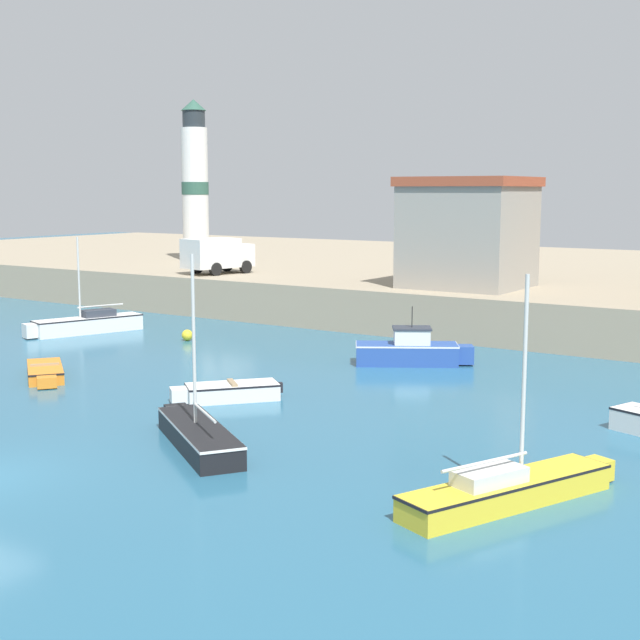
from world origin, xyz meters
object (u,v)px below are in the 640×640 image
Objects in this scene: dinghy_orange_7 at (45,372)px; dinghy_white_8 at (229,391)px; sailboat_black_0 at (198,434)px; harbor_shed_mid_row at (468,232)px; lighthouse at (195,184)px; sailboat_yellow_2 at (509,488)px; mooring_buoy at (187,335)px; motorboat_blue_4 at (410,351)px; sailboat_white_6 at (87,324)px; truck_on_quay at (218,254)px.

dinghy_orange_7 is 8.56m from dinghy_white_8.
sailboat_black_0 is 25.57m from harbor_shed_mid_row.
dinghy_orange_7 is (-11.47, 3.91, -0.12)m from sailboat_black_0.
sailboat_yellow_2 is at bearing -39.63° from lighthouse.
dinghy_orange_7 is 6.96× the size of mooring_buoy.
sailboat_yellow_2 reaches higher than motorboat_blue_4.
dinghy_orange_7 is (7.37, -8.79, -0.23)m from sailboat_white_6.
harbor_shed_mid_row is (0.16, 19.89, 4.90)m from dinghy_white_8.
sailboat_white_6 is at bearing 146.03° from sailboat_black_0.
lighthouse is at bearing 138.56° from truck_on_quay.
motorboat_blue_4 is 1.27× the size of dinghy_orange_7.
harbor_shed_mid_row is (9.99, 11.17, 4.95)m from mooring_buoy.
motorboat_blue_4 is 0.79× the size of harbor_shed_mid_row.
motorboat_blue_4 is at bearing 44.58° from dinghy_orange_7.
sailboat_white_6 is (-18.14, -1.83, -0.10)m from motorboat_blue_4.
mooring_buoy is 0.05× the size of lighthouse.
sailboat_white_6 is (-18.84, 12.69, 0.11)m from sailboat_black_0.
sailboat_yellow_2 is 47.58m from lighthouse.
dinghy_white_8 is (-2.98, 5.06, -0.07)m from sailboat_black_0.
motorboat_blue_4 is at bearing -78.47° from harbor_shed_mid_row.
sailboat_white_6 is at bearing -142.56° from harbor_shed_mid_row.
sailboat_black_0 is 12.12m from dinghy_orange_7.
truck_on_quay reaches higher than dinghy_white_8.
sailboat_white_6 is 11.47m from dinghy_orange_7.
dinghy_white_8 is 35.63m from lighthouse.
dinghy_orange_7 is 31.58m from lighthouse.
dinghy_orange_7 is at bearing -172.26° from dinghy_white_8.
dinghy_white_8 is (15.85, -7.63, -0.18)m from sailboat_white_6.
motorboat_blue_4 reaches higher than mooring_buoy.
lighthouse is (-14.01, 16.64, 7.62)m from mooring_buoy.
mooring_buoy is at bearing 132.92° from sailboat_black_0.
sailboat_black_0 is 0.89× the size of sailboat_yellow_2.
sailboat_black_0 is 22.72m from sailboat_white_6.
motorboat_blue_4 is 1.38× the size of dinghy_white_8.
dinghy_orange_7 is 1.09× the size of dinghy_white_8.
motorboat_blue_4 is 8.82× the size of mooring_buoy.
sailboat_black_0 is 10.11× the size of mooring_buoy.
harbor_shed_mid_row is at bearing -12.86° from lighthouse.
sailboat_yellow_2 is at bearing -63.55° from harbor_shed_mid_row.
sailboat_yellow_2 is 30.74m from sailboat_white_6.
truck_on_quay reaches higher than motorboat_blue_4.
motorboat_blue_4 is 12.15m from mooring_buoy.
sailboat_black_0 is at bearing -83.54° from harbor_shed_mid_row.
dinghy_white_8 is 13.15m from mooring_buoy.
sailboat_white_6 is 11.16m from truck_on_quay.
sailboat_yellow_2 is (9.36, 0.46, 0.02)m from sailboat_black_0.
mooring_buoy is 0.09× the size of harbor_shed_mid_row.
mooring_buoy is (-9.83, 8.73, -0.05)m from dinghy_white_8.
motorboat_blue_4 reaches higher than dinghy_white_8.
sailboat_yellow_2 is 11.38× the size of mooring_buoy.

